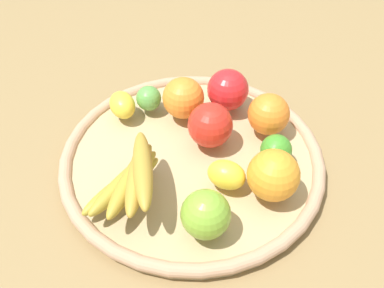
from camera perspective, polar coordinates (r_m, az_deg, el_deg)
name	(u,v)px	position (r m, az deg, el deg)	size (l,w,h in m)	color
ground_plane	(192,164)	(0.75, 0.00, -2.69)	(2.40, 2.40, 0.00)	olive
basket	(192,158)	(0.74, 0.00, -1.92)	(0.45, 0.45, 0.03)	tan
apple_0	(228,90)	(0.80, 4.75, 7.16)	(0.08, 0.08, 0.08)	red
banana_bunch	(131,178)	(0.65, -8.02, -4.49)	(0.13, 0.16, 0.08)	#AA952F
lemon_0	(226,175)	(0.67, 4.58, -4.07)	(0.06, 0.05, 0.05)	yellow
lemon_1	(122,105)	(0.80, -9.18, 5.12)	(0.06, 0.05, 0.05)	yellow
orange_2	(273,175)	(0.65, 10.69, -4.08)	(0.08, 0.08, 0.08)	orange
lime_0	(149,98)	(0.80, -5.73, 6.03)	(0.05, 0.05, 0.05)	#5A9E46
apple_1	(210,125)	(0.72, 2.42, 2.52)	(0.08, 0.08, 0.08)	red
lime_1	(276,151)	(0.71, 11.03, -0.90)	(0.05, 0.05, 0.05)	#43932A
apple_2	(206,214)	(0.60, 1.82, -9.26)	(0.07, 0.07, 0.07)	#7EB134
orange_0	(183,98)	(0.78, -1.15, 6.11)	(0.08, 0.08, 0.08)	orange
orange_1	(269,114)	(0.76, 10.08, 3.91)	(0.07, 0.07, 0.07)	orange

